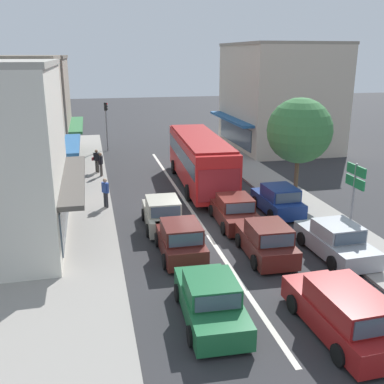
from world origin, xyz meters
The scene contains 22 objects.
ground_plane centered at (0.00, 0.00, 0.00)m, with size 140.00×140.00×0.00m, color #2D2D30.
lane_centre_line centered at (0.00, 4.00, 0.00)m, with size 0.20×28.00×0.01m, color silver.
sidewalk_left centered at (-6.80, 6.00, 0.07)m, with size 5.20×44.00×0.14m, color gray.
kerb_right centered at (6.20, 6.00, 0.06)m, with size 2.80×44.00×0.12m, color gray.
shopfront_mid_block centered at (-10.18, 9.80, 4.04)m, with size 7.83×7.19×8.09m.
shopfront_far_end centered at (-10.18, 18.15, 4.04)m, with size 8.14×9.10×8.09m.
building_right_far centered at (11.48, 18.64, 4.55)m, with size 9.10×10.62×9.12m.
city_bus centered at (1.60, 7.89, 1.88)m, with size 3.13×10.97×3.23m.
wagon_behind_bus_mid centered at (1.97, -8.77, 0.75)m, with size 2.06×4.56×1.58m.
sedan_adjacent_lane_lead centered at (1.65, 0.81, 0.66)m, with size 2.01×4.26×1.47m.
hatchback_queue_gap_filler centered at (-1.71, -2.25, 0.71)m, with size 1.85×3.72×1.54m.
hatchback_adjacent_lane_trail centered at (1.76, -3.14, 0.71)m, with size 1.91×3.75×1.54m.
sedan_queue_far_back centered at (-1.72, -7.10, 0.66)m, with size 2.02×4.27×1.47m.
hatchback_behind_bus_near centered at (-1.93, 1.13, 0.71)m, with size 1.90×3.74×1.54m.
parked_sedan_kerb_front centered at (4.67, -3.64, 0.66)m, with size 1.99×4.25×1.47m.
parked_hatchback_kerb_second centered at (4.42, 1.84, 0.71)m, with size 1.87×3.73×1.54m.
traffic_light_downstreet centered at (-3.70, 20.40, 2.85)m, with size 0.33×0.24×4.20m.
directional_road_sign centered at (6.19, -2.26, 2.70)m, with size 0.10×1.40×3.60m.
street_tree_right centered at (6.19, 3.48, 4.12)m, with size 3.62×3.62×5.94m.
pedestrian_with_handbag_near centered at (-4.81, 12.32, 1.07)m, with size 0.58×0.52×1.63m.
pedestrian_browsing_midblock centered at (-4.56, 11.19, 1.07)m, with size 0.32×0.55×1.63m.
pedestrian_far_walker centered at (-4.52, 4.45, 1.07)m, with size 0.39×0.48×1.63m.
Camera 1 is at (-5.09, -19.30, 8.19)m, focal length 42.00 mm.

